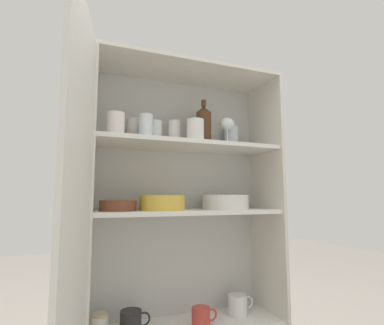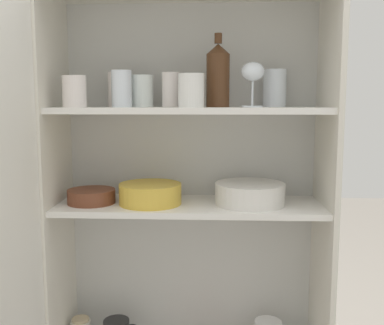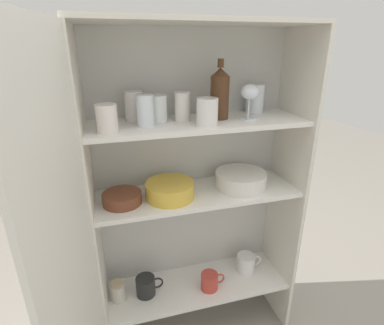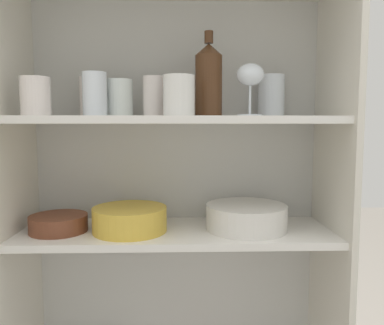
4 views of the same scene
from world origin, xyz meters
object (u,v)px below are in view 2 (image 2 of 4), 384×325
plate_stack_white (250,193)px  wine_bottle (218,75)px  mixing_bowl_large (150,193)px  serving_bowl_small (91,195)px

plate_stack_white → wine_bottle: bearing=170.8°
wine_bottle → plate_stack_white: bearing=-9.2°
wine_bottle → mixing_bowl_large: wine_bottle is taller
plate_stack_white → mixing_bowl_large: (-0.34, -0.01, 0.00)m
wine_bottle → plate_stack_white: size_ratio=1.02×
mixing_bowl_large → wine_bottle: bearing=8.1°
mixing_bowl_large → serving_bowl_small: 0.20m
wine_bottle → serving_bowl_small: bearing=-176.0°
plate_stack_white → serving_bowl_small: bearing=-178.7°
wine_bottle → serving_bowl_small: size_ratio=1.49×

